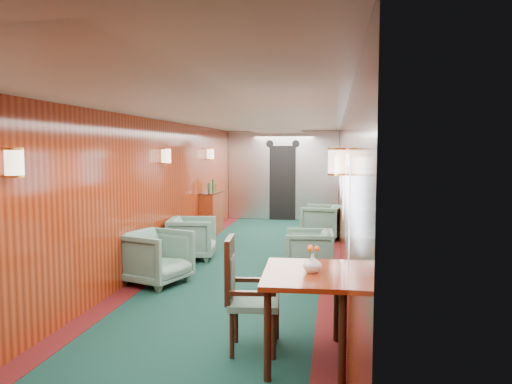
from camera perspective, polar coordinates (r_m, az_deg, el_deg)
room at (r=7.62m, az=-1.47°, el=2.82°), size 12.00×12.10×2.40m
bulkhead at (r=13.50m, az=3.08°, el=1.85°), size 2.98×0.17×2.39m
windows_right at (r=7.76m, az=9.75°, el=1.42°), size 0.02×8.60×0.80m
wall_sconces at (r=8.18m, az=-0.75°, el=4.05°), size 2.97×7.97×0.25m
dining_table at (r=4.61m, az=5.72°, el=-10.63°), size 0.81×1.12×0.82m
side_chair at (r=4.81m, az=-1.48°, el=-11.10°), size 0.53×0.55×1.09m
credenza at (r=11.25m, az=-5.10°, el=-2.36°), size 0.33×1.07×1.23m
flower_vase at (r=4.53m, az=6.46°, el=-8.10°), size 0.17×0.17×0.17m
armchair_left_near at (r=7.29m, az=-11.37°, el=-7.33°), size 1.06×1.04×0.76m
armchair_left_far at (r=8.83m, az=-7.31°, el=-5.23°), size 0.89×0.87×0.73m
armchair_right_near at (r=7.80m, az=6.07°, el=-6.78°), size 0.77×0.75×0.67m
armchair_right_far at (r=10.76m, az=7.44°, el=-3.39°), size 0.91×0.89×0.73m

